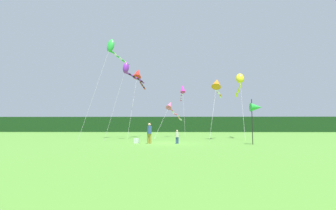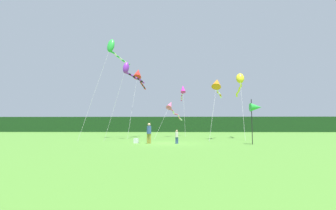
% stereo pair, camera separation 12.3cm
% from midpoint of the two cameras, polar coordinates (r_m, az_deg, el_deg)
% --- Properties ---
extents(ground_plane, '(120.00, 120.00, 0.00)m').
position_cam_midpoint_polar(ground_plane, '(21.40, -0.50, -8.78)').
color(ground_plane, '#4C842D').
extents(distant_treeline, '(108.00, 3.96, 3.97)m').
position_cam_midpoint_polar(distant_treeline, '(66.35, 0.64, -4.49)').
color(distant_treeline, '#193D19').
rests_on(distant_treeline, ground).
extents(person_adult, '(0.38, 0.38, 1.71)m').
position_cam_midpoint_polar(person_adult, '(21.11, -4.49, -6.23)').
color(person_adult, olive).
rests_on(person_adult, ground).
extents(person_child, '(0.25, 0.25, 1.14)m').
position_cam_midpoint_polar(person_child, '(20.80, 1.94, -7.13)').
color(person_child, '#334C8C').
rests_on(person_child, ground).
extents(cooler_box, '(0.40, 0.42, 0.40)m').
position_cam_midpoint_polar(cooler_box, '(21.69, -7.42, -8.16)').
color(cooler_box, silver).
rests_on(cooler_box, ground).
extents(banner_flag_pole, '(0.90, 0.70, 3.62)m').
position_cam_midpoint_polar(banner_flag_pole, '(21.13, 19.40, -0.59)').
color(banner_flag_pole, black).
rests_on(banner_flag_pole, ground).
extents(kite_yellow, '(1.77, 9.41, 7.93)m').
position_cam_midpoint_polar(kite_yellow, '(31.50, 16.04, 5.40)').
color(kite_yellow, '#B2B2B2').
rests_on(kite_yellow, ground).
extents(kite_purple, '(3.42, 5.47, 8.89)m').
position_cam_midpoint_polar(kite_purple, '(29.23, -9.40, 8.01)').
color(kite_purple, '#B2B2B2').
rests_on(kite_purple, ground).
extents(kite_green, '(3.64, 8.31, 12.22)m').
position_cam_midpoint_polar(kite_green, '(32.05, -12.86, 12.74)').
color(kite_green, '#B2B2B2').
rests_on(kite_green, ground).
extents(kite_red, '(1.22, 9.13, 9.41)m').
position_cam_midpoint_polar(kite_red, '(34.00, -7.01, 6.99)').
color(kite_red, '#B2B2B2').
rests_on(kite_red, ground).
extents(kite_magenta, '(0.85, 7.80, 8.13)m').
position_cam_midpoint_polar(kite_magenta, '(39.60, 3.26, 3.42)').
color(kite_magenta, '#B2B2B2').
rests_on(kite_magenta, ground).
extents(kite_rainbow, '(3.66, 11.05, 5.18)m').
position_cam_midpoint_polar(kite_rainbow, '(34.98, 0.69, -0.53)').
color(kite_rainbow, '#B2B2B2').
rests_on(kite_rainbow, ground).
extents(kite_orange, '(2.58, 6.82, 7.06)m').
position_cam_midpoint_polar(kite_orange, '(28.63, 11.02, 4.74)').
color(kite_orange, '#B2B2B2').
rests_on(kite_orange, ground).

